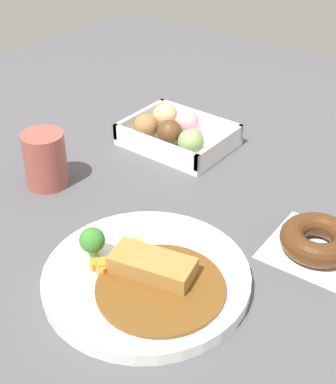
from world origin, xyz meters
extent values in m
plane|color=#4C4C51|center=(0.00, 0.00, 0.00)|extent=(1.60, 1.60, 0.00)
cylinder|color=white|center=(0.07, -0.15, 0.01)|extent=(0.28, 0.28, 0.02)
cylinder|color=brown|center=(0.10, -0.16, 0.02)|extent=(0.17, 0.17, 0.01)
cube|color=#A87538|center=(0.08, -0.15, 0.04)|extent=(0.12, 0.07, 0.02)
cylinder|color=white|center=(0.02, -0.12, 0.02)|extent=(0.05, 0.05, 0.00)
ellipsoid|color=yellow|center=(0.02, -0.12, 0.03)|extent=(0.02, 0.02, 0.01)
cylinder|color=#8CB766|center=(-0.01, -0.17, 0.03)|extent=(0.01, 0.01, 0.02)
sphere|color=#387A2D|center=(-0.01, -0.17, 0.05)|extent=(0.04, 0.04, 0.04)
cube|color=orange|center=(0.01, -0.18, 0.02)|extent=(0.02, 0.02, 0.01)
cube|color=orange|center=(0.02, -0.18, 0.03)|extent=(0.02, 0.02, 0.02)
cube|color=orange|center=(0.02, -0.18, 0.03)|extent=(0.02, 0.02, 0.01)
cube|color=white|center=(-0.13, 0.18, 0.01)|extent=(0.19, 0.15, 0.01)
cube|color=white|center=(-0.22, 0.18, 0.03)|extent=(0.01, 0.15, 0.03)
cube|color=white|center=(-0.04, 0.18, 0.03)|extent=(0.01, 0.15, 0.03)
cube|color=white|center=(-0.13, 0.11, 0.03)|extent=(0.19, 0.01, 0.03)
cube|color=white|center=(-0.13, 0.25, 0.03)|extent=(0.19, 0.01, 0.03)
sphere|color=#9E6B3D|center=(-0.18, 0.15, 0.04)|extent=(0.05, 0.05, 0.05)
sphere|color=brown|center=(-0.13, 0.16, 0.04)|extent=(0.05, 0.05, 0.05)
sphere|color=#84A860|center=(-0.08, 0.15, 0.04)|extent=(0.05, 0.05, 0.05)
sphere|color=#DBB77A|center=(-0.18, 0.21, 0.04)|extent=(0.05, 0.05, 0.05)
sphere|color=pink|center=(-0.13, 0.21, 0.04)|extent=(0.05, 0.05, 0.05)
cube|color=white|center=(0.22, 0.05, 0.00)|extent=(0.14, 0.14, 0.00)
torus|color=#4C2B14|center=(0.22, 0.05, 0.02)|extent=(0.11, 0.11, 0.04)
cylinder|color=#9E4C42|center=(-0.22, -0.06, 0.05)|extent=(0.07, 0.07, 0.09)
camera|label=1|loc=(0.42, -0.56, 0.51)|focal=51.87mm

